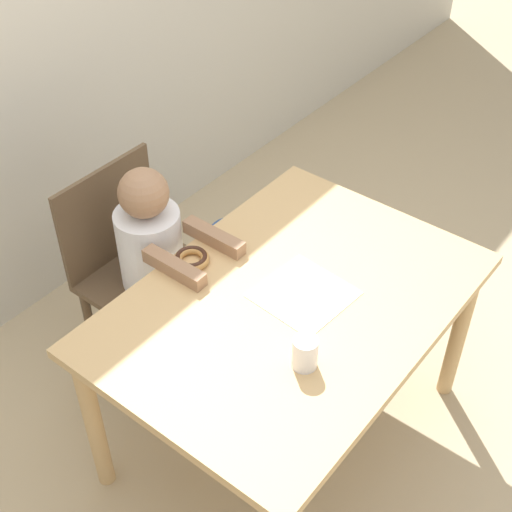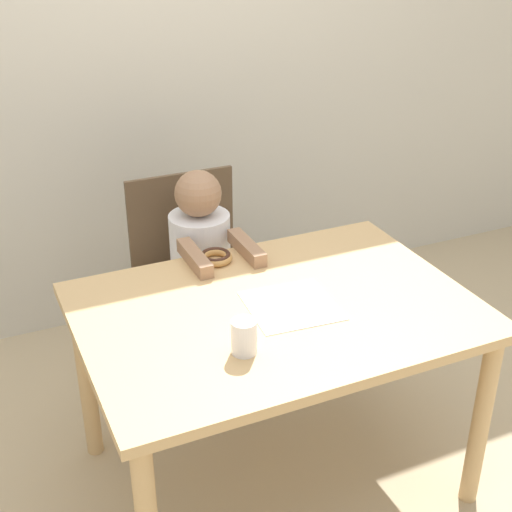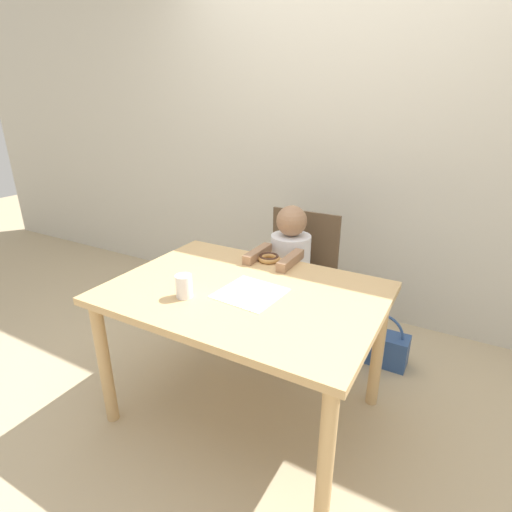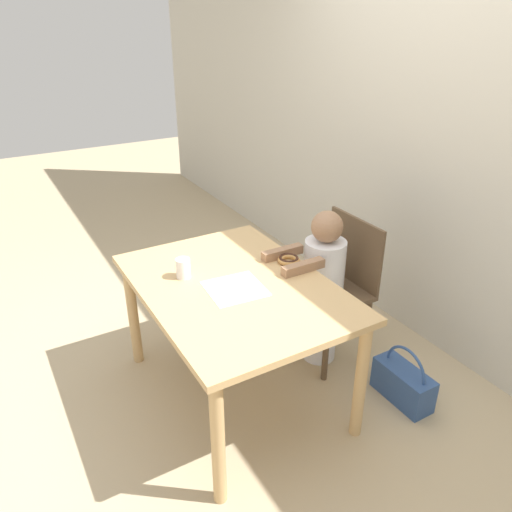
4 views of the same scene
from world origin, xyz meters
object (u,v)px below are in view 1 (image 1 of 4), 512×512
Objects in this scene: child_figure at (155,277)px; chair at (135,268)px; handbag at (218,260)px; cup at (305,353)px; donut at (191,258)px.

chair is at bearing 90.00° from child_figure.
child_figure reaches higher than handbag.
child_figure is 9.26× the size of cup.
cup is at bearing -126.00° from handbag.
handbag is (0.54, 0.17, -0.38)m from child_figure.
donut is 0.35× the size of handbag.
donut is at bearing -96.30° from child_figure.
donut is 1.16× the size of cup.
handbag is at bearing 17.87° from child_figure.
handbag is 3.34× the size of cup.
cup is (-0.13, -0.56, 0.03)m from donut.
cup is at bearing -101.30° from child_figure.
cup is (-0.16, -0.90, 0.28)m from chair.
chair is at bearing 85.76° from donut.
donut is 0.58m from cup.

